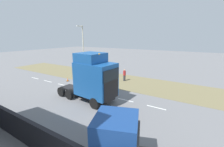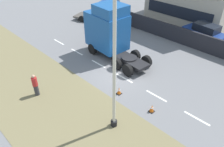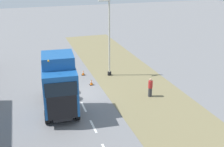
{
  "view_description": "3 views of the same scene",
  "coord_description": "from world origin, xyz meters",
  "px_view_note": "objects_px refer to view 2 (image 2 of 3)",
  "views": [
    {
      "loc": [
        13.0,
        12.08,
        6.43
      ],
      "look_at": [
        -1.89,
        2.89,
        2.08
      ],
      "focal_mm": 24.0,
      "sensor_mm": 36.0,
      "label": 1
    },
    {
      "loc": [
        -11.07,
        -10.39,
        10.36
      ],
      "look_at": [
        -1.47,
        -0.73,
        1.18
      ],
      "focal_mm": 35.0,
      "sensor_mm": 36.0,
      "label": 2
    },
    {
      "loc": [
        4.28,
        23.1,
        11.11
      ],
      "look_at": [
        -2.45,
        2.65,
        2.76
      ],
      "focal_mm": 45.0,
      "sensor_mm": 36.0,
      "label": 3
    }
  ],
  "objects_px": {
    "traffic_cone_trailing": "(119,91)",
    "pedestrian": "(35,85)",
    "flatbed_truck": "(106,12)",
    "lamp_post": "(115,78)",
    "parked_car": "(204,34)",
    "lorry_cab": "(109,31)",
    "traffic_cone_lead": "(152,108)"
  },
  "relations": [
    {
      "from": "parked_car",
      "to": "lamp_post",
      "type": "relative_size",
      "value": 0.58
    },
    {
      "from": "traffic_cone_trailing",
      "to": "parked_car",
      "type": "bearing_deg",
      "value": -1.67
    },
    {
      "from": "parked_car",
      "to": "pedestrian",
      "type": "distance_m",
      "value": 17.51
    },
    {
      "from": "flatbed_truck",
      "to": "traffic_cone_lead",
      "type": "xyz_separation_m",
      "value": [
        -9.03,
        -14.03,
        -1.19
      ]
    },
    {
      "from": "flatbed_truck",
      "to": "parked_car",
      "type": "relative_size",
      "value": 1.33
    },
    {
      "from": "lorry_cab",
      "to": "lamp_post",
      "type": "xyz_separation_m",
      "value": [
        -6.14,
        -6.83,
        1.16
      ]
    },
    {
      "from": "flatbed_truck",
      "to": "parked_car",
      "type": "xyz_separation_m",
      "value": [
        3.31,
        -11.54,
        -0.45
      ]
    },
    {
      "from": "parked_car",
      "to": "lamp_post",
      "type": "height_order",
      "value": "lamp_post"
    },
    {
      "from": "lorry_cab",
      "to": "parked_car",
      "type": "height_order",
      "value": "lorry_cab"
    },
    {
      "from": "flatbed_truck",
      "to": "lorry_cab",
      "type": "bearing_deg",
      "value": 28.69
    },
    {
      "from": "pedestrian",
      "to": "traffic_cone_lead",
      "type": "distance_m",
      "value": 8.41
    },
    {
      "from": "parked_car",
      "to": "lamp_post",
      "type": "bearing_deg",
      "value": -166.69
    },
    {
      "from": "flatbed_truck",
      "to": "pedestrian",
      "type": "relative_size",
      "value": 3.48
    },
    {
      "from": "flatbed_truck",
      "to": "lamp_post",
      "type": "distance_m",
      "value": 17.67
    },
    {
      "from": "parked_car",
      "to": "flatbed_truck",
      "type": "bearing_deg",
      "value": 113.35
    },
    {
      "from": "traffic_cone_lead",
      "to": "traffic_cone_trailing",
      "type": "distance_m",
      "value": 2.86
    },
    {
      "from": "flatbed_truck",
      "to": "lamp_post",
      "type": "bearing_deg",
      "value": 28.37
    },
    {
      "from": "lorry_cab",
      "to": "traffic_cone_lead",
      "type": "relative_size",
      "value": 12.14
    },
    {
      "from": "flatbed_truck",
      "to": "lamp_post",
      "type": "xyz_separation_m",
      "value": [
        -11.66,
        -13.11,
        2.14
      ]
    },
    {
      "from": "pedestrian",
      "to": "traffic_cone_trailing",
      "type": "xyz_separation_m",
      "value": [
        4.37,
        -4.19,
        -0.58
      ]
    },
    {
      "from": "lorry_cab",
      "to": "parked_car",
      "type": "relative_size",
      "value": 1.53
    },
    {
      "from": "pedestrian",
      "to": "lamp_post",
      "type": "bearing_deg",
      "value": -72.48
    },
    {
      "from": "parked_car",
      "to": "traffic_cone_trailing",
      "type": "relative_size",
      "value": 7.94
    },
    {
      "from": "lorry_cab",
      "to": "traffic_cone_lead",
      "type": "xyz_separation_m",
      "value": [
        -3.51,
        -7.75,
        -2.17
      ]
    },
    {
      "from": "traffic_cone_trailing",
      "to": "pedestrian",
      "type": "bearing_deg",
      "value": 136.18
    },
    {
      "from": "lorry_cab",
      "to": "traffic_cone_trailing",
      "type": "xyz_separation_m",
      "value": [
        -3.7,
        -4.9,
        -2.17
      ]
    },
    {
      "from": "flatbed_truck",
      "to": "traffic_cone_lead",
      "type": "distance_m",
      "value": 16.73
    },
    {
      "from": "flatbed_truck",
      "to": "pedestrian",
      "type": "distance_m",
      "value": 15.29
    },
    {
      "from": "lorry_cab",
      "to": "flatbed_truck",
      "type": "relative_size",
      "value": 1.15
    },
    {
      "from": "traffic_cone_lead",
      "to": "lorry_cab",
      "type": "bearing_deg",
      "value": 65.63
    },
    {
      "from": "lorry_cab",
      "to": "traffic_cone_trailing",
      "type": "bearing_deg",
      "value": -122.33
    },
    {
      "from": "pedestrian",
      "to": "traffic_cone_trailing",
      "type": "bearing_deg",
      "value": -43.82
    }
  ]
}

